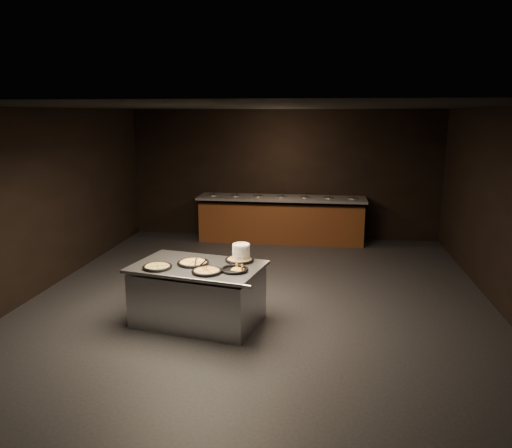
% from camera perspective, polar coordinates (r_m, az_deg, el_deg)
% --- Properties ---
extents(room, '(7.02, 8.02, 2.92)m').
position_cam_1_polar(room, '(7.46, 0.49, 2.06)').
color(room, black).
rests_on(room, ground).
extents(salad_bar, '(3.70, 0.83, 1.18)m').
position_cam_1_polar(salad_bar, '(11.13, 2.89, 0.23)').
color(salad_bar, '#502412').
rests_on(salad_bar, ground).
extents(serving_counter, '(1.89, 1.42, 0.82)m').
position_cam_1_polar(serving_counter, '(6.90, -6.64, -8.05)').
color(serving_counter, silver).
rests_on(serving_counter, ground).
extents(plate_stack, '(0.24, 0.24, 0.24)m').
position_cam_1_polar(plate_stack, '(6.87, -1.71, -3.30)').
color(plate_stack, white).
rests_on(plate_stack, serving_counter).
extents(pan_veggie_whole, '(0.39, 0.39, 0.04)m').
position_cam_1_polar(pan_veggie_whole, '(6.71, -11.21, -4.82)').
color(pan_veggie_whole, black).
rests_on(pan_veggie_whole, serving_counter).
extents(pan_cheese_whole, '(0.43, 0.43, 0.04)m').
position_cam_1_polar(pan_cheese_whole, '(6.81, -7.19, -4.40)').
color(pan_cheese_whole, black).
rests_on(pan_cheese_whole, serving_counter).
extents(pan_cheese_slices_a, '(0.40, 0.40, 0.04)m').
position_cam_1_polar(pan_cheese_slices_a, '(6.90, -1.89, -4.09)').
color(pan_cheese_slices_a, black).
rests_on(pan_cheese_slices_a, serving_counter).
extents(pan_cheese_slices_b, '(0.39, 0.39, 0.04)m').
position_cam_1_polar(pan_cheese_slices_b, '(6.43, -5.64, -5.39)').
color(pan_cheese_slices_b, black).
rests_on(pan_cheese_slices_b, serving_counter).
extents(pan_veggie_slices, '(0.37, 0.37, 0.04)m').
position_cam_1_polar(pan_veggie_slices, '(6.48, -2.46, -5.21)').
color(pan_veggie_slices, black).
rests_on(pan_veggie_slices, serving_counter).
extents(server_left, '(0.10, 0.30, 0.14)m').
position_cam_1_polar(server_left, '(6.66, -6.87, -4.35)').
color(server_left, silver).
rests_on(server_left, serving_counter).
extents(server_right, '(0.24, 0.25, 0.15)m').
position_cam_1_polar(server_right, '(6.52, -5.81, -4.68)').
color(server_right, silver).
rests_on(server_right, serving_counter).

